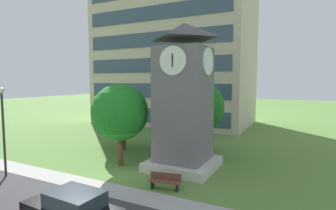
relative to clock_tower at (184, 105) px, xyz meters
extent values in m
plane|color=#567F38|center=(-3.40, -2.59, -4.38)|extent=(160.00, 160.00, 0.00)
cube|color=#9E9E99|center=(-3.40, -5.28, -4.38)|extent=(120.00, 1.60, 0.01)
cube|color=beige|center=(-9.70, 18.56, 8.42)|extent=(21.44, 11.53, 25.60)
cube|color=#384C60|center=(-9.70, 12.74, -2.78)|extent=(19.73, 0.10, 1.80)
cube|color=#384C60|center=(-9.70, 12.74, 0.42)|extent=(19.73, 0.10, 1.80)
cube|color=#384C60|center=(-9.70, 12.74, 3.62)|extent=(19.73, 0.10, 1.80)
cube|color=#384C60|center=(-9.70, 12.74, 6.82)|extent=(19.73, 0.10, 1.80)
cube|color=#384C60|center=(-9.70, 12.74, 10.02)|extent=(19.73, 0.10, 1.80)
cube|color=slate|center=(-0.01, 0.01, -0.25)|extent=(3.25, 3.25, 8.26)
cube|color=beige|center=(-0.01, 0.01, -4.08)|extent=(4.39, 4.39, 0.60)
pyramid|color=#555155|center=(-0.01, 0.01, 4.94)|extent=(3.58, 3.58, 1.06)
cylinder|color=white|center=(-0.01, -1.68, 2.89)|extent=(1.79, 0.12, 1.79)
cylinder|color=white|center=(1.68, 0.01, 2.89)|extent=(0.12, 1.79, 1.79)
cube|color=black|center=(-0.01, -1.75, 3.05)|extent=(0.08, 0.07, 0.54)
cube|color=black|center=(-0.01, -1.76, 2.89)|extent=(0.06, 0.06, 0.81)
cube|color=brown|center=(0.58, -3.88, -3.93)|extent=(1.86, 0.79, 0.06)
cube|color=brown|center=(0.54, -3.66, -3.70)|extent=(1.78, 0.37, 0.40)
cube|color=black|center=(-0.13, -4.01, -4.16)|extent=(0.16, 0.44, 0.45)
cube|color=black|center=(1.28, -3.75, -4.16)|extent=(0.16, 0.44, 0.45)
cylinder|color=#333338|center=(-9.37, -6.59, -1.75)|extent=(0.14, 0.14, 5.25)
sphere|color=#F2EFCC|center=(-9.37, -6.59, 1.05)|extent=(0.36, 0.36, 0.36)
cylinder|color=#513823|center=(-4.20, -1.54, -3.17)|extent=(0.34, 0.34, 2.43)
sphere|color=#208024|center=(-4.20, -1.54, -0.55)|extent=(3.99, 3.99, 3.99)
cylinder|color=#513823|center=(-6.79, 2.34, -3.35)|extent=(0.39, 0.39, 2.05)
sphere|color=#2D8028|center=(-6.79, 2.34, -0.83)|extent=(4.29, 4.29, 4.29)
cylinder|color=#513823|center=(-0.55, 4.00, -3.22)|extent=(0.35, 0.35, 2.32)
sphere|color=#1C631E|center=(-0.55, 4.00, -0.49)|extent=(4.48, 4.48, 4.48)
cube|color=#2D3842|center=(-0.57, -9.26, -2.99)|extent=(2.17, 1.60, 0.60)
cylinder|color=black|center=(-2.05, -8.36, -4.05)|extent=(0.67, 0.25, 0.66)
camera|label=1|loc=(7.26, -16.60, 1.63)|focal=28.58mm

